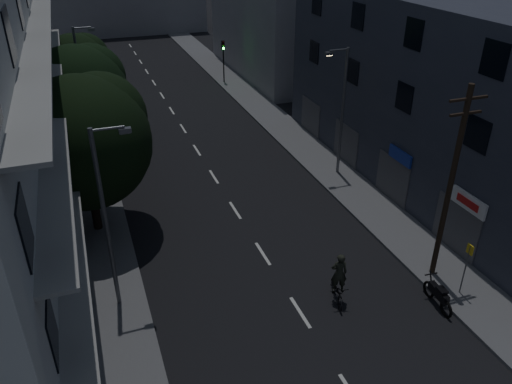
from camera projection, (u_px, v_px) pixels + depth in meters
ground at (195, 148)px, 36.41m from camera, size 160.00×160.00×0.00m
sidewalk_left at (88, 162)px, 34.12m from camera, size 3.00×90.00×0.15m
sidewalk_right at (290, 133)px, 38.62m from camera, size 3.00×90.00×0.15m
lane_markings at (177, 119)px, 41.55m from camera, size 0.15×60.50×0.01m
building_right at (442, 103)px, 28.29m from camera, size 6.19×28.00×11.00m
building_far_right at (266, 10)px, 50.88m from camera, size 6.00×20.00×13.00m
tree_near at (84, 137)px, 24.29m from camera, size 6.69×6.69×8.25m
tree_mid at (79, 91)px, 31.78m from camera, size 6.34×6.34×7.80m
tree_far at (77, 67)px, 39.33m from camera, size 5.53×5.53×6.83m
traffic_signal_far_right at (223, 53)px, 49.09m from camera, size 0.28×0.37×4.10m
traffic_signal_far_left at (82, 66)px, 44.54m from camera, size 0.28×0.37×4.10m
street_lamp_left_near at (107, 213)px, 19.43m from camera, size 1.51×0.25×8.00m
street_lamp_right at (341, 107)px, 30.45m from camera, size 1.51×0.25×8.00m
street_lamp_left_far at (83, 77)px, 36.03m from camera, size 1.51×0.25×8.00m
utility_pole at (451, 183)px, 21.08m from camera, size 1.80×0.24×9.00m
bus_stop_sign at (467, 260)px, 21.25m from camera, size 0.06×0.35×2.52m
motorcycle at (438, 295)px, 21.32m from camera, size 0.60×2.08×1.33m
cyclist at (338, 285)px, 21.46m from camera, size 1.15×2.03×2.43m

